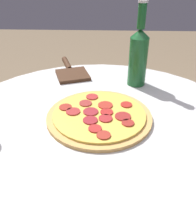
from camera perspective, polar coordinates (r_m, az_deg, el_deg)
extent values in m
cylinder|color=silver|center=(0.95, 0.11, -22.98)|extent=(0.09, 0.09, 0.73)
cylinder|color=silver|center=(0.67, 0.15, -4.48)|extent=(0.90, 0.90, 0.02)
cylinder|color=tan|center=(0.70, 0.00, -1.04)|extent=(0.29, 0.29, 0.01)
cylinder|color=#E0BC4C|center=(0.69, 0.00, -0.49)|extent=(0.26, 0.26, 0.01)
cylinder|color=#A12527|center=(0.67, 1.74, -1.47)|extent=(0.04, 0.04, 0.00)
cylinder|color=maroon|center=(0.74, -2.86, 2.01)|extent=(0.04, 0.04, 0.00)
cylinder|color=maroon|center=(0.65, 6.85, -2.58)|extent=(0.03, 0.03, 0.00)
cylinder|color=maroon|center=(0.70, -1.69, 0.09)|extent=(0.04, 0.04, 0.00)
cylinder|color=#AA2523|center=(0.63, -0.70, -3.81)|extent=(0.03, 0.03, 0.00)
cylinder|color=#A72C21|center=(0.73, 1.68, 1.57)|extent=(0.04, 0.04, 0.00)
cylinder|color=#A8241D|center=(0.73, 6.49, 1.68)|extent=(0.03, 0.03, 0.00)
cylinder|color=maroon|center=(0.70, -5.72, 0.11)|extent=(0.04, 0.04, 0.00)
cylinder|color=#A72828|center=(0.77, -1.38, 3.50)|extent=(0.04, 0.04, 0.00)
cylinder|color=maroon|center=(0.68, 5.71, -1.01)|extent=(0.04, 0.04, 0.00)
cylinder|color=#A92220|center=(0.70, 2.00, 0.00)|extent=(0.04, 0.04, 0.00)
cylinder|color=maroon|center=(0.72, -7.44, 1.10)|extent=(0.04, 0.04, 0.00)
cylinder|color=maroon|center=(0.66, -1.77, -1.89)|extent=(0.04, 0.04, 0.00)
cylinder|color=#9F2E22|center=(0.61, 1.29, -5.31)|extent=(0.04, 0.04, 0.00)
cylinder|color=#195628|center=(0.87, 9.07, 11.25)|extent=(0.06, 0.06, 0.16)
cone|color=#195628|center=(0.84, 9.65, 17.34)|extent=(0.06, 0.06, 0.03)
cylinder|color=#195628|center=(0.83, 10.00, 20.82)|extent=(0.03, 0.03, 0.08)
cylinder|color=silver|center=(0.82, 10.30, 23.71)|extent=(0.03, 0.03, 0.01)
cube|color=#422819|center=(0.95, -5.84, 8.43)|extent=(0.14, 0.14, 0.01)
cylinder|color=#422819|center=(1.06, -7.13, 10.87)|extent=(0.12, 0.06, 0.02)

